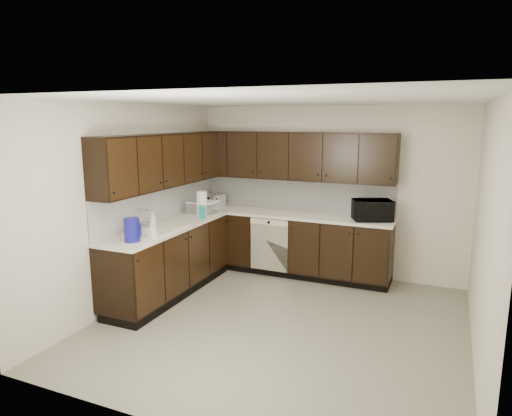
# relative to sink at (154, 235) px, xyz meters

# --- Properties ---
(floor) EXTENTS (4.00, 4.00, 0.00)m
(floor) POSITION_rel_sink_xyz_m (1.68, 0.01, -0.88)
(floor) COLOR gray
(floor) RESTS_ON ground
(ceiling) EXTENTS (4.00, 4.00, 0.00)m
(ceiling) POSITION_rel_sink_xyz_m (1.68, 0.01, 1.62)
(ceiling) COLOR white
(ceiling) RESTS_ON wall_back
(wall_back) EXTENTS (4.00, 0.02, 2.50)m
(wall_back) POSITION_rel_sink_xyz_m (1.68, 2.01, 0.37)
(wall_back) COLOR beige
(wall_back) RESTS_ON floor
(wall_left) EXTENTS (0.02, 4.00, 2.50)m
(wall_left) POSITION_rel_sink_xyz_m (-0.32, 0.01, 0.37)
(wall_left) COLOR beige
(wall_left) RESTS_ON floor
(wall_right) EXTENTS (0.02, 4.00, 2.50)m
(wall_right) POSITION_rel_sink_xyz_m (3.68, 0.01, 0.37)
(wall_right) COLOR beige
(wall_right) RESTS_ON floor
(wall_front) EXTENTS (4.00, 0.02, 2.50)m
(wall_front) POSITION_rel_sink_xyz_m (1.68, -1.99, 0.37)
(wall_front) COLOR beige
(wall_front) RESTS_ON floor
(lower_cabinets) EXTENTS (3.00, 2.80, 0.90)m
(lower_cabinets) POSITION_rel_sink_xyz_m (0.67, 1.12, -0.47)
(lower_cabinets) COLOR black
(lower_cabinets) RESTS_ON floor
(countertop) EXTENTS (3.03, 2.83, 0.04)m
(countertop) POSITION_rel_sink_xyz_m (0.67, 1.12, 0.04)
(countertop) COLOR beige
(countertop) RESTS_ON lower_cabinets
(backsplash) EXTENTS (3.00, 2.80, 0.48)m
(backsplash) POSITION_rel_sink_xyz_m (0.46, 1.33, 0.30)
(backsplash) COLOR silver
(backsplash) RESTS_ON countertop
(upper_cabinets) EXTENTS (3.00, 2.80, 0.70)m
(upper_cabinets) POSITION_rel_sink_xyz_m (0.58, 1.22, 0.89)
(upper_cabinets) COLOR black
(upper_cabinets) RESTS_ON wall_back
(dishwasher) EXTENTS (0.58, 0.04, 0.78)m
(dishwasher) POSITION_rel_sink_xyz_m (0.98, 1.42, -0.33)
(dishwasher) COLOR beige
(dishwasher) RESTS_ON lower_cabinets
(sink) EXTENTS (0.54, 0.82, 0.42)m
(sink) POSITION_rel_sink_xyz_m (0.00, 0.00, 0.00)
(sink) COLOR beige
(sink) RESTS_ON countertop
(microwave) EXTENTS (0.61, 0.52, 0.28)m
(microwave) POSITION_rel_sink_xyz_m (2.39, 1.67, 0.20)
(microwave) COLOR black
(microwave) RESTS_ON countertop
(soap_bottle_a) EXTENTS (0.09, 0.09, 0.18)m
(soap_bottle_a) POSITION_rel_sink_xyz_m (0.20, -0.32, 0.15)
(soap_bottle_a) COLOR gray
(soap_bottle_a) RESTS_ON countertop
(soap_bottle_b) EXTENTS (0.11, 0.11, 0.23)m
(soap_bottle_b) POSITION_rel_sink_xyz_m (-0.09, 0.09, 0.17)
(soap_bottle_b) COLOR gray
(soap_bottle_b) RESTS_ON countertop
(toaster_oven) EXTENTS (0.40, 0.35, 0.21)m
(toaster_oven) POSITION_rel_sink_xyz_m (-0.07, 1.67, 0.16)
(toaster_oven) COLOR silver
(toaster_oven) RESTS_ON countertop
(storage_bin) EXTENTS (0.43, 0.33, 0.16)m
(storage_bin) POSITION_rel_sink_xyz_m (0.00, 1.22, 0.14)
(storage_bin) COLOR white
(storage_bin) RESTS_ON countertop
(blue_pitcher) EXTENTS (0.21, 0.21, 0.27)m
(blue_pitcher) POSITION_rel_sink_xyz_m (0.07, -0.52, 0.19)
(blue_pitcher) COLOR #100F92
(blue_pitcher) RESTS_ON countertop
(teal_tumbler) EXTENTS (0.11, 0.11, 0.18)m
(teal_tumbler) POSITION_rel_sink_xyz_m (0.20, 0.85, 0.15)
(teal_tumbler) COLOR #0C878B
(teal_tumbler) RESTS_ON countertop
(paper_towel_roll) EXTENTS (0.20, 0.20, 0.34)m
(paper_towel_roll) POSITION_rel_sink_xyz_m (0.06, 1.09, 0.23)
(paper_towel_roll) COLOR white
(paper_towel_roll) RESTS_ON countertop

